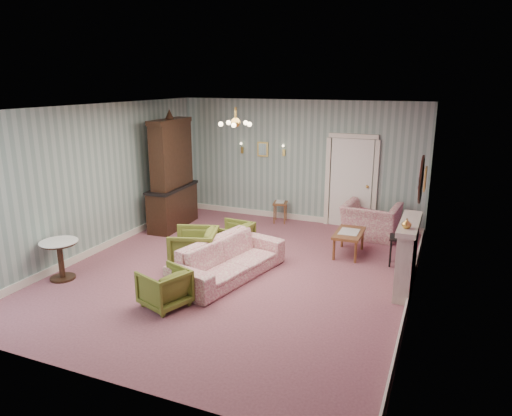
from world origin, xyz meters
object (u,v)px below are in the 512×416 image
at_px(dresser, 171,171).
at_px(fireplace, 407,255).
at_px(wingback_chair, 371,215).
at_px(sofa_chintz, 229,253).
at_px(side_table_black, 399,251).
at_px(olive_chair_a, 164,286).
at_px(olive_chair_c, 232,238).
at_px(pedestal_table, 61,260).
at_px(olive_chair_b, 194,247).
at_px(coffee_table, 349,243).

height_order(dresser, fireplace, dresser).
bearing_deg(wingback_chair, dresser, 16.92).
xyz_separation_m(sofa_chintz, side_table_black, (2.67, 1.69, -0.17)).
height_order(olive_chair_a, sofa_chintz, sofa_chintz).
bearing_deg(olive_chair_c, sofa_chintz, 27.35).
xyz_separation_m(wingback_chair, pedestal_table, (-4.55, -4.31, -0.16)).
bearing_deg(dresser, pedestal_table, -96.21).
bearing_deg(dresser, wingback_chair, 8.66).
bearing_deg(olive_chair_c, olive_chair_a, 4.35).
relative_size(olive_chair_a, side_table_black, 1.18).
distance_m(sofa_chintz, wingback_chair, 3.67).
bearing_deg(olive_chair_b, fireplace, 81.43).
height_order(wingback_chair, dresser, dresser).
distance_m(olive_chair_c, side_table_black, 3.17).
distance_m(olive_chair_c, fireplace, 3.32).
bearing_deg(sofa_chintz, coffee_table, -29.16).
distance_m(coffee_table, pedestal_table, 5.31).
bearing_deg(coffee_table, side_table_black, -11.43).
bearing_deg(pedestal_table, olive_chair_c, 44.45).
bearing_deg(pedestal_table, olive_chair_a, -4.41).
relative_size(sofa_chintz, side_table_black, 4.09).
bearing_deg(wingback_chair, pedestal_table, 47.96).
bearing_deg(dresser, olive_chair_a, -63.32).
distance_m(olive_chair_b, wingback_chair, 4.04).
relative_size(wingback_chair, pedestal_table, 1.67).
bearing_deg(sofa_chintz, olive_chair_c, 35.60).
height_order(sofa_chintz, side_table_black, sofa_chintz).
height_order(wingback_chair, pedestal_table, wingback_chair).
height_order(olive_chair_a, side_table_black, olive_chair_a).
height_order(fireplace, pedestal_table, fireplace).
height_order(wingback_chair, fireplace, fireplace).
bearing_deg(olive_chair_a, sofa_chintz, -177.16).
relative_size(coffee_table, pedestal_table, 1.33).
relative_size(olive_chair_a, sofa_chintz, 0.29).
distance_m(olive_chair_a, side_table_black, 4.35).
bearing_deg(coffee_table, fireplace, -45.33).
height_order(olive_chair_a, wingback_chair, wingback_chair).
relative_size(side_table_black, pedestal_table, 0.80).
relative_size(olive_chair_b, sofa_chintz, 0.36).
bearing_deg(coffee_table, wingback_chair, 79.61).
bearing_deg(fireplace, pedestal_table, -161.14).
distance_m(dresser, pedestal_table, 3.48).
xyz_separation_m(dresser, fireplace, (5.37, -1.46, -0.75)).
height_order(fireplace, coffee_table, fireplace).
height_order(sofa_chintz, pedestal_table, sofa_chintz).
bearing_deg(olive_chair_c, olive_chair_b, -16.42).
distance_m(olive_chair_a, olive_chair_c, 2.34).
xyz_separation_m(dresser, pedestal_table, (-0.14, -3.34, -0.98)).
bearing_deg(olive_chair_a, fireplace, 141.83).
bearing_deg(sofa_chintz, fireplace, -63.73).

